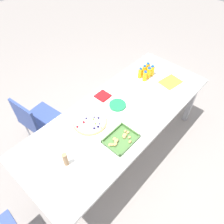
# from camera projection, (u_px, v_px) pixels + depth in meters

# --- Properties ---
(ground_plane) EXTENTS (12.00, 12.00, 0.00)m
(ground_plane) POSITION_uv_depth(u_px,v_px,m) (119.00, 150.00, 2.89)
(ground_plane) COLOR gray
(party_table) EXTENTS (2.35, 0.93, 0.76)m
(party_table) POSITION_uv_depth(u_px,v_px,m) (120.00, 116.00, 2.38)
(party_table) COLOR white
(party_table) RESTS_ON ground_plane
(chair_near_right) EXTENTS (0.44, 0.44, 0.83)m
(chair_near_right) POSITION_uv_depth(u_px,v_px,m) (36.00, 119.00, 2.61)
(chair_near_right) COLOR #33478C
(chair_near_right) RESTS_ON ground_plane
(juice_bottle_0) EXTENTS (0.06, 0.06, 0.14)m
(juice_bottle_0) POSITION_uv_depth(u_px,v_px,m) (148.00, 68.00, 2.77)
(juice_bottle_0) COLOR #FAAE14
(juice_bottle_0) RESTS_ON party_table
(juice_bottle_1) EXTENTS (0.05, 0.05, 0.15)m
(juice_bottle_1) POSITION_uv_depth(u_px,v_px,m) (144.00, 71.00, 2.73)
(juice_bottle_1) COLOR #F9AC14
(juice_bottle_1) RESTS_ON party_table
(juice_bottle_2) EXTENTS (0.05, 0.05, 0.14)m
(juice_bottle_2) POSITION_uv_depth(u_px,v_px,m) (140.00, 73.00, 2.70)
(juice_bottle_2) COLOR #F9AC14
(juice_bottle_2) RESTS_ON party_table
(juice_bottle_3) EXTENTS (0.06, 0.06, 0.14)m
(juice_bottle_3) POSITION_uv_depth(u_px,v_px,m) (152.00, 71.00, 2.73)
(juice_bottle_3) COLOR #FAAE14
(juice_bottle_3) RESTS_ON party_table
(juice_bottle_4) EXTENTS (0.06, 0.06, 0.15)m
(juice_bottle_4) POSITION_uv_depth(u_px,v_px,m) (149.00, 73.00, 2.70)
(juice_bottle_4) COLOR #FAAC14
(juice_bottle_4) RESTS_ON party_table
(juice_bottle_5) EXTENTS (0.06, 0.06, 0.14)m
(juice_bottle_5) POSITION_uv_depth(u_px,v_px,m) (145.00, 76.00, 2.66)
(juice_bottle_5) COLOR #FAAC14
(juice_bottle_5) RESTS_ON party_table
(fruit_pizza) EXTENTS (0.36, 0.36, 0.05)m
(fruit_pizza) POSITION_uv_depth(u_px,v_px,m) (90.00, 121.00, 2.23)
(fruit_pizza) COLOR tan
(fruit_pizza) RESTS_ON party_table
(snack_tray) EXTENTS (0.31, 0.24, 0.04)m
(snack_tray) POSITION_uv_depth(u_px,v_px,m) (121.00, 139.00, 2.08)
(snack_tray) COLOR #477238
(snack_tray) RESTS_ON party_table
(plate_stack) EXTENTS (0.19, 0.19, 0.02)m
(plate_stack) POSITION_uv_depth(u_px,v_px,m) (118.00, 105.00, 2.39)
(plate_stack) COLOR #1E8C4C
(plate_stack) RESTS_ON party_table
(napkin_stack) EXTENTS (0.15, 0.15, 0.02)m
(napkin_stack) POSITION_uv_depth(u_px,v_px,m) (103.00, 96.00, 2.50)
(napkin_stack) COLOR red
(napkin_stack) RESTS_ON party_table
(cardboard_tube) EXTENTS (0.04, 0.04, 0.16)m
(cardboard_tube) POSITION_uv_depth(u_px,v_px,m) (65.00, 159.00, 1.86)
(cardboard_tube) COLOR #9E7A56
(cardboard_tube) RESTS_ON party_table
(paper_folder) EXTENTS (0.29, 0.24, 0.01)m
(paper_folder) POSITION_uv_depth(u_px,v_px,m) (170.00, 82.00, 2.68)
(paper_folder) COLOR yellow
(paper_folder) RESTS_ON party_table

